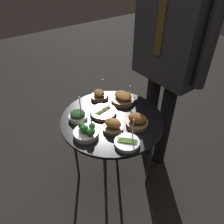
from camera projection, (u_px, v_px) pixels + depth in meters
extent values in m
plane|color=black|center=(112.00, 180.00, 1.78)|extent=(8.00, 8.00, 0.00)
cylinder|color=black|center=(112.00, 119.00, 1.39)|extent=(0.65, 0.65, 0.02)
cylinder|color=#2D2D2D|center=(106.00, 187.00, 1.37)|extent=(0.02, 0.02, 0.63)
cylinder|color=#2D2D2D|center=(75.00, 149.00, 1.62)|extent=(0.02, 0.02, 0.63)
cylinder|color=#2D2D2D|center=(150.00, 158.00, 1.56)|extent=(0.02, 0.02, 0.63)
cylinder|color=#2D2D2D|center=(117.00, 128.00, 1.81)|extent=(0.02, 0.02, 0.63)
cylinder|color=brown|center=(137.00, 123.00, 1.33)|extent=(0.14, 0.14, 0.03)
ellipsoid|color=brown|center=(137.00, 118.00, 1.30)|extent=(0.14, 0.13, 0.05)
cylinder|color=white|center=(86.00, 133.00, 1.25)|extent=(0.15, 0.15, 0.03)
sphere|color=#2D7028|center=(90.00, 132.00, 1.20)|extent=(0.05, 0.05, 0.05)
sphere|color=#2D7028|center=(92.00, 126.00, 1.25)|extent=(0.04, 0.04, 0.04)
sphere|color=#2D7028|center=(81.00, 125.00, 1.26)|extent=(0.04, 0.04, 0.04)
sphere|color=#2D7028|center=(84.00, 129.00, 1.22)|extent=(0.05, 0.05, 0.05)
cylinder|color=silver|center=(92.00, 125.00, 1.20)|extent=(0.01, 0.01, 0.18)
cylinder|color=brown|center=(103.00, 112.00, 1.42)|extent=(0.17, 0.17, 0.02)
ellipsoid|color=#7AA847|center=(104.00, 111.00, 1.41)|extent=(0.03, 0.15, 0.01)
ellipsoid|color=#7AA847|center=(103.00, 110.00, 1.41)|extent=(0.03, 0.15, 0.01)
ellipsoid|color=#7AA847|center=(102.00, 110.00, 1.42)|extent=(0.03, 0.15, 0.01)
cylinder|color=silver|center=(108.00, 106.00, 1.35)|extent=(0.01, 0.01, 0.17)
cylinder|color=silver|center=(78.00, 117.00, 1.37)|extent=(0.12, 0.12, 0.03)
ellipsoid|color=#143816|center=(78.00, 114.00, 1.36)|extent=(0.09, 0.09, 0.03)
cylinder|color=silver|center=(81.00, 109.00, 1.31)|extent=(0.01, 0.01, 0.18)
cylinder|color=silver|center=(127.00, 143.00, 1.20)|extent=(0.14, 0.14, 0.02)
ellipsoid|color=#7AA847|center=(127.00, 143.00, 1.18)|extent=(0.09, 0.09, 0.01)
ellipsoid|color=#7AA847|center=(127.00, 141.00, 1.19)|extent=(0.09, 0.09, 0.01)
ellipsoid|color=#7AA847|center=(127.00, 140.00, 1.19)|extent=(0.09, 0.09, 0.01)
ellipsoid|color=#7AA847|center=(127.00, 139.00, 1.20)|extent=(0.09, 0.09, 0.01)
cylinder|color=silver|center=(133.00, 131.00, 1.18)|extent=(0.01, 0.01, 0.15)
cylinder|color=brown|center=(123.00, 100.00, 1.53)|extent=(0.17, 0.17, 0.03)
ellipsoid|color=brown|center=(123.00, 96.00, 1.51)|extent=(0.14, 0.10, 0.04)
cylinder|color=silver|center=(130.00, 94.00, 1.50)|extent=(0.01, 0.01, 0.13)
cylinder|color=brown|center=(99.00, 97.00, 1.56)|extent=(0.12, 0.12, 0.03)
ellipsoid|color=brown|center=(99.00, 93.00, 1.54)|extent=(0.11, 0.09, 0.04)
cylinder|color=silver|center=(103.00, 90.00, 1.51)|extent=(0.01, 0.01, 0.16)
cylinder|color=brown|center=(113.00, 128.00, 1.30)|extent=(0.12, 0.12, 0.02)
ellipsoid|color=#93602D|center=(113.00, 123.00, 1.27)|extent=(0.12, 0.12, 0.05)
cylinder|color=black|center=(150.00, 116.00, 1.81)|extent=(0.10, 0.10, 0.79)
cylinder|color=black|center=(164.00, 126.00, 1.71)|extent=(0.10, 0.10, 0.79)
cube|color=#28282D|center=(171.00, 34.00, 1.34)|extent=(0.45, 0.22, 0.60)
cube|color=#4C3819|center=(160.00, 25.00, 1.24)|extent=(0.05, 0.01, 0.36)
cylinder|color=#28282D|center=(143.00, 20.00, 1.49)|extent=(0.07, 0.07, 0.55)
cylinder|color=#28282D|center=(210.00, 42.00, 1.16)|extent=(0.07, 0.07, 0.55)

